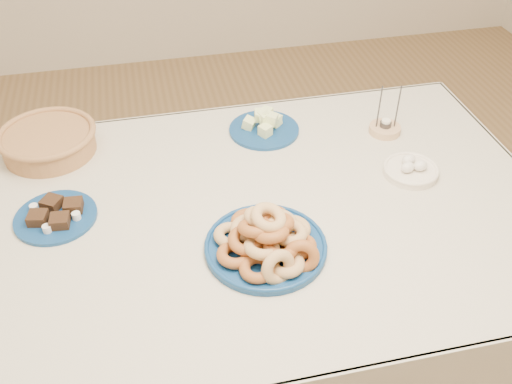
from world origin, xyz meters
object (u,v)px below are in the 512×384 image
Objects in this scene: donut_platter at (267,240)px; wicker_basket at (48,140)px; melon_plate at (265,125)px; candle_holder at (385,128)px; dining_table at (252,236)px; egg_bowl at (411,169)px; brownie_plate at (56,215)px.

donut_platter is 0.81m from wicker_basket.
melon_plate is 0.40m from candle_holder.
candle_holder is at bearing -6.72° from wicker_basket.
dining_table is 9.89× the size of candle_holder.
donut_platter reaches higher than egg_bowl.
candle_holder reaches higher than donut_platter.
dining_table is 6.24× the size of brownie_plate.
wicker_basket is at bearing 173.28° from candle_holder.
melon_plate reaches higher than brownie_plate.
melon_plate is at bearing 77.38° from donut_platter.
donut_platter is (0.00, -0.17, 0.15)m from dining_table.
melon_plate is (0.12, 0.37, 0.13)m from dining_table.
brownie_plate is 1.40× the size of egg_bowl.
candle_holder reaches higher than dining_table.
egg_bowl is (0.50, 0.05, 0.12)m from dining_table.
egg_bowl is at bearing -1.41° from brownie_plate.
dining_table is 4.61× the size of donut_platter.
egg_bowl is at bearing -41.05° from melon_plate.
melon_plate is at bearing -2.58° from wicker_basket.
egg_bowl reaches higher than dining_table.
egg_bowl is at bearing -93.10° from candle_holder.
wicker_basket is at bearing 144.24° from dining_table.
melon_plate is 0.72m from brownie_plate.
wicker_basket is (-0.69, 0.03, 0.02)m from melon_plate.
candle_holder is (1.04, 0.20, 0.00)m from brownie_plate.
wicker_basket is at bearing 161.45° from egg_bowl.
egg_bowl is (0.37, -0.32, -0.01)m from melon_plate.
donut_platter is 1.35× the size of brownie_plate.
candle_holder is 0.88× the size of egg_bowl.
dining_table is 0.59m from candle_holder.
brownie_plate is at bearing 178.59° from egg_bowl.
candle_holder reaches higher than melon_plate.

